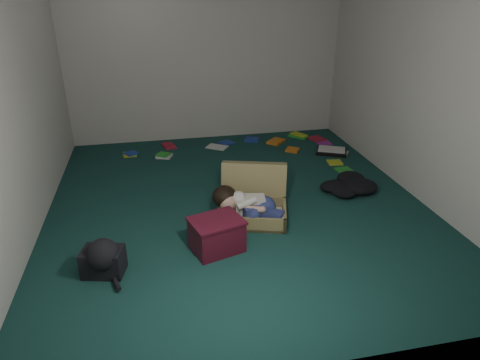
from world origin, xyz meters
name	(u,v)px	position (x,y,z in m)	size (l,w,h in m)	color
floor	(237,203)	(0.00, 0.00, 0.00)	(4.50, 4.50, 0.00)	#153D38
wall_back	(206,51)	(0.00, 2.25, 1.30)	(4.50, 4.50, 0.00)	silver
wall_front	(325,182)	(0.00, -2.25, 1.30)	(4.50, 4.50, 0.00)	silver
wall_left	(15,95)	(-2.00, 0.00, 1.30)	(4.50, 4.50, 0.00)	silver
wall_right	(422,76)	(2.00, 0.00, 1.30)	(4.50, 4.50, 0.00)	silver
suitcase	(253,201)	(0.11, -0.26, 0.15)	(0.84, 0.83, 0.50)	olive
person	(247,205)	(0.02, -0.41, 0.19)	(0.69, 0.50, 0.31)	beige
maroon_bin	(217,235)	(-0.36, -0.83, 0.16)	(0.53, 0.47, 0.31)	#4E0F20
backpack	(103,261)	(-1.33, -0.99, 0.12)	(0.41, 0.33, 0.25)	black
clothing_pile	(347,185)	(1.30, 0.04, 0.08)	(0.48, 0.39, 0.15)	black
paper_tray	(331,151)	(1.61, 1.21, 0.03)	(0.50, 0.46, 0.06)	black
book_scatter	(263,148)	(0.70, 1.57, 0.01)	(3.10, 1.66, 0.02)	#BDD124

